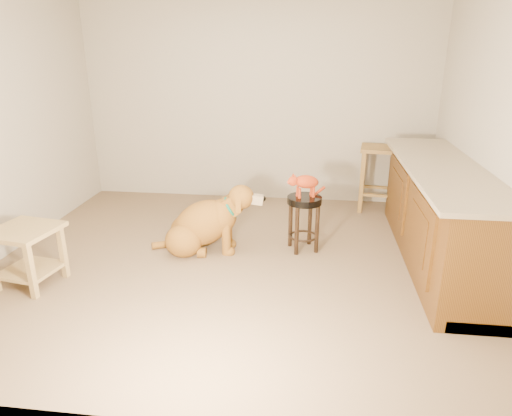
# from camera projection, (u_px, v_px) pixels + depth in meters

# --- Properties ---
(floor) EXTENTS (4.50, 4.00, 0.01)m
(floor) POSITION_uv_depth(u_px,v_px,m) (232.00, 262.00, 4.39)
(floor) COLOR brown
(floor) RESTS_ON ground
(room_shell) EXTENTS (4.54, 4.04, 2.62)m
(room_shell) POSITION_uv_depth(u_px,v_px,m) (229.00, 82.00, 3.83)
(room_shell) COLOR gray
(room_shell) RESTS_ON ground
(cabinet_run) EXTENTS (0.70, 2.56, 0.94)m
(cabinet_run) POSITION_uv_depth(u_px,v_px,m) (440.00, 217.00, 4.30)
(cabinet_run) COLOR #4C2D0D
(cabinet_run) RESTS_ON ground
(padded_stool) EXTENTS (0.37, 0.37, 0.56)m
(padded_stool) POSITION_uv_depth(u_px,v_px,m) (304.00, 212.00, 4.54)
(padded_stool) COLOR black
(padded_stool) RESTS_ON ground
(wood_stool) EXTENTS (0.49, 0.49, 0.80)m
(wood_stool) POSITION_uv_depth(u_px,v_px,m) (377.00, 177.00, 5.66)
(wood_stool) COLOR brown
(wood_stool) RESTS_ON ground
(side_table) EXTENTS (0.58, 0.58, 0.52)m
(side_table) POSITION_uv_depth(u_px,v_px,m) (27.00, 248.00, 3.88)
(side_table) COLOR olive
(side_table) RESTS_ON ground
(golden_retriever) EXTENTS (1.17, 0.60, 0.74)m
(golden_retriever) POSITION_uv_depth(u_px,v_px,m) (204.00, 225.00, 4.56)
(golden_retriever) COLOR brown
(golden_retriever) RESTS_ON ground
(tabby_kitten) EXTENTS (0.38, 0.27, 0.27)m
(tabby_kitten) POSITION_uv_depth(u_px,v_px,m) (304.00, 183.00, 4.43)
(tabby_kitten) COLOR maroon
(tabby_kitten) RESTS_ON padded_stool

